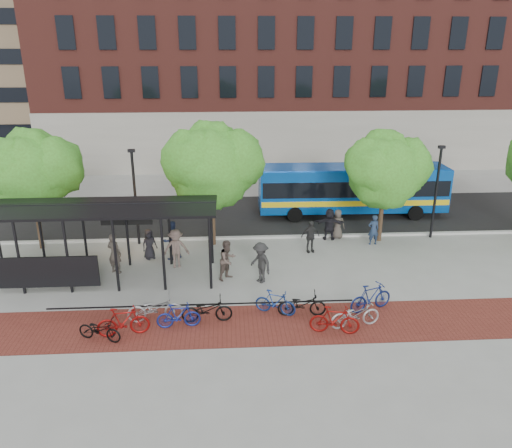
{
  "coord_description": "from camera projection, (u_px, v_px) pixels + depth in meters",
  "views": [
    {
      "loc": [
        -2.2,
        -21.57,
        10.1
      ],
      "look_at": [
        -0.81,
        1.91,
        1.6
      ],
      "focal_mm": 35.0,
      "sensor_mm": 36.0,
      "label": 1
    }
  ],
  "objects": [
    {
      "name": "bus_shelter",
      "position": [
        93.0,
        216.0,
        21.88
      ],
      "size": [
        10.6,
        3.07,
        3.6
      ],
      "color": "black",
      "rests_on": "ground"
    },
    {
      "name": "bike_9",
      "position": [
        335.0,
        320.0,
        18.32
      ],
      "size": [
        1.91,
        0.86,
        1.11
      ],
      "primitive_type": "imported",
      "rotation": [
        0.0,
        0.0,
        1.38
      ],
      "color": "maroon",
      "rests_on": "ground"
    },
    {
      "name": "building_brick",
      "position": [
        359.0,
        45.0,
        45.37
      ],
      "size": [
        55.0,
        14.0,
        20.0
      ],
      "primitive_type": "cube",
      "color": "maroon",
      "rests_on": "ground"
    },
    {
      "name": "brick_strip",
      "position": [
        236.0,
        325.0,
        19.0
      ],
      "size": [
        24.0,
        3.0,
        0.01
      ],
      "primitive_type": "cube",
      "color": "maroon",
      "rests_on": "ground"
    },
    {
      "name": "pedestrian_7",
      "position": [
        373.0,
        230.0,
        26.43
      ],
      "size": [
        0.64,
        0.45,
        1.66
      ],
      "primitive_type": "imported",
      "rotation": [
        0.0,
        0.0,
        3.24
      ],
      "color": "#20304C",
      "rests_on": "ground"
    },
    {
      "name": "curb",
      "position": [
        268.0,
        237.0,
        27.54
      ],
      "size": [
        160.0,
        0.25,
        0.12
      ],
      "primitive_type": "cube",
      "color": "#B7B7B2",
      "rests_on": "ground"
    },
    {
      "name": "bike_0",
      "position": [
        99.0,
        330.0,
        17.91
      ],
      "size": [
        1.77,
        1.09,
        0.88
      ],
      "primitive_type": "imported",
      "rotation": [
        0.0,
        0.0,
        1.24
      ],
      "color": "black",
      "rests_on": "ground"
    },
    {
      "name": "bike_11",
      "position": [
        371.0,
        297.0,
        19.9
      ],
      "size": [
        2.01,
        1.21,
        1.17
      ],
      "primitive_type": "imported",
      "rotation": [
        0.0,
        0.0,
        1.94
      ],
      "color": "navy",
      "rests_on": "ground"
    },
    {
      "name": "tree_b",
      "position": [
        213.0,
        162.0,
        25.27
      ],
      "size": [
        5.15,
        4.2,
        6.47
      ],
      "color": "#382619",
      "rests_on": "ground"
    },
    {
      "name": "tree_a",
      "position": [
        32.0,
        169.0,
        24.84
      ],
      "size": [
        4.9,
        4.0,
        6.18
      ],
      "color": "#382619",
      "rests_on": "ground"
    },
    {
      "name": "bike_2",
      "position": [
        155.0,
        308.0,
        19.14
      ],
      "size": [
        2.18,
        0.96,
        1.11
      ],
      "primitive_type": "imported",
      "rotation": [
        0.0,
        0.0,
        1.68
      ],
      "color": "gray",
      "rests_on": "ground"
    },
    {
      "name": "lamp_post_left",
      "position": [
        135.0,
        195.0,
        25.86
      ],
      "size": [
        0.35,
        0.2,
        5.12
      ],
      "color": "black",
      "rests_on": "ground"
    },
    {
      "name": "asphalt_street",
      "position": [
        263.0,
        215.0,
        31.31
      ],
      "size": [
        160.0,
        8.0,
        0.01
      ],
      "primitive_type": "cube",
      "color": "black",
      "rests_on": "ground"
    },
    {
      "name": "pedestrian_5",
      "position": [
        329.0,
        224.0,
        27.1
      ],
      "size": [
        1.7,
        0.78,
        1.76
      ],
      "primitive_type": "imported",
      "rotation": [
        0.0,
        0.0,
        2.98
      ],
      "color": "black",
      "rests_on": "ground"
    },
    {
      "name": "pedestrian_8",
      "position": [
        228.0,
        260.0,
        22.47
      ],
      "size": [
        1.14,
        1.14,
        1.87
      ],
      "primitive_type": "imported",
      "rotation": [
        0.0,
        0.0,
        0.79
      ],
      "color": "brown",
      "rests_on": "ground"
    },
    {
      "name": "bike_8",
      "position": [
        302.0,
        304.0,
        19.54
      ],
      "size": [
        1.94,
        0.75,
        1.0
      ],
      "primitive_type": "imported",
      "rotation": [
        0.0,
        0.0,
        1.52
      ],
      "color": "black",
      "rests_on": "ground"
    },
    {
      "name": "pedestrian_6",
      "position": [
        338.0,
        224.0,
        27.31
      ],
      "size": [
        0.88,
        0.66,
        1.63
      ],
      "primitive_type": "imported",
      "rotation": [
        0.0,
        0.0,
        2.96
      ],
      "color": "#453E37",
      "rests_on": "ground"
    },
    {
      "name": "pedestrian_2",
      "position": [
        172.0,
        240.0,
        24.61
      ],
      "size": [
        1.21,
        1.19,
        1.97
      ],
      "primitive_type": "imported",
      "rotation": [
        0.0,
        0.0,
        3.84
      ],
      "color": "#1E2847",
      "rests_on": "ground"
    },
    {
      "name": "bike_4",
      "position": [
        207.0,
        310.0,
        19.11
      ],
      "size": [
        1.98,
        0.75,
        1.03
      ],
      "primitive_type": "imported",
      "rotation": [
        0.0,
        0.0,
        1.61
      ],
      "color": "black",
      "rests_on": "ground"
    },
    {
      "name": "tree_c",
      "position": [
        387.0,
        168.0,
        25.91
      ],
      "size": [
        4.66,
        3.8,
        5.92
      ],
      "color": "#382619",
      "rests_on": "ground"
    },
    {
      "name": "ground",
      "position": [
        275.0,
        269.0,
        23.8
      ],
      "size": [
        160.0,
        160.0,
        0.0
      ],
      "primitive_type": "plane",
      "color": "#9E9E99",
      "rests_on": "ground"
    },
    {
      "name": "bike_7",
      "position": [
        275.0,
        302.0,
        19.67
      ],
      "size": [
        1.73,
        1.12,
        1.01
      ],
      "primitive_type": "imported",
      "rotation": [
        0.0,
        0.0,
        1.15
      ],
      "color": "navy",
      "rests_on": "ground"
    },
    {
      "name": "pedestrian_9",
      "position": [
        261.0,
        263.0,
        22.18
      ],
      "size": [
        1.29,
        1.4,
        1.89
      ],
      "primitive_type": "imported",
      "rotation": [
        0.0,
        0.0,
        5.34
      ],
      "color": "#252525",
      "rests_on": "ground"
    },
    {
      "name": "pedestrian_0",
      "position": [
        149.0,
        244.0,
        24.69
      ],
      "size": [
        0.9,
        0.83,
        1.55
      ],
      "primitive_type": "imported",
      "rotation": [
        0.0,
        0.0,
        0.6
      ],
      "color": "black",
      "rests_on": "ground"
    },
    {
      "name": "bus",
      "position": [
        352.0,
        187.0,
        30.79
      ],
      "size": [
        11.51,
        2.86,
        3.1
      ],
      "rotation": [
        0.0,
        0.0,
        -0.01
      ],
      "color": "#08459E",
      "rests_on": "ground"
    },
    {
      "name": "bike_10",
      "position": [
        355.0,
        314.0,
        18.76
      ],
      "size": [
        2.08,
        1.08,
        1.04
      ],
      "primitive_type": "imported",
      "rotation": [
        0.0,
        0.0,
        1.78
      ],
      "color": "#AAAAAC",
      "rests_on": "ground"
    },
    {
      "name": "pedestrian_1",
      "position": [
        114.0,
        253.0,
        23.09
      ],
      "size": [
        0.84,
        0.73,
        1.95
      ],
      "primitive_type": "imported",
      "rotation": [
        0.0,
        0.0,
        2.7
      ],
      "color": "#403933",
      "rests_on": "ground"
    },
    {
      "name": "bike_rack_rail",
      "position": [
        202.0,
        315.0,
        19.77
      ],
      "size": [
        12.0,
        0.05,
        0.95
      ],
      "primitive_type": "cube",
      "color": "black",
      "rests_on": "ground"
    },
    {
      "name": "pedestrian_3",
      "position": [
        176.0,
        248.0,
        23.68
      ],
      "size": [
        1.32,
        0.86,
        1.91
      ],
      "primitive_type": "imported",
      "rotation": [
        0.0,
        0.0,
        0.13
      ],
      "color": "brown",
      "rests_on": "ground"
    },
    {
      "name": "bike_3",
      "position": [
        179.0,
        316.0,
        18.72
      ],
      "size": [
        1.69,
        0.6,
        0.99
      ],
      "primitive_type": "imported",
      "rotation": [
        0.0,
        0.0,
        1.65
      ],
      "color": "navy",
      "rests_on": "ground"
    },
    {
      "name": "lamp_post_right",
      "position": [
        436.0,
        190.0,
        26.75
      ],
      "size": [
        0.35,
        0.2,
        5.12
      ],
      "color": "black",
      "rests_on": "ground"
    },
    {
      "name": "bike_1",
      "position": [
        123.0,
        322.0,
        18.18
      ],
      "size": [
        1.97,
        0.83,
        1.15
      ],
      "primitive_type": "imported",
      "rotation": [
        0.0,
        0.0,
        1.73
      ],
      "color": "maroon",
      "rests_on": "ground"
    },
    {
      "name": "pedestrian_4",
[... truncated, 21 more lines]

